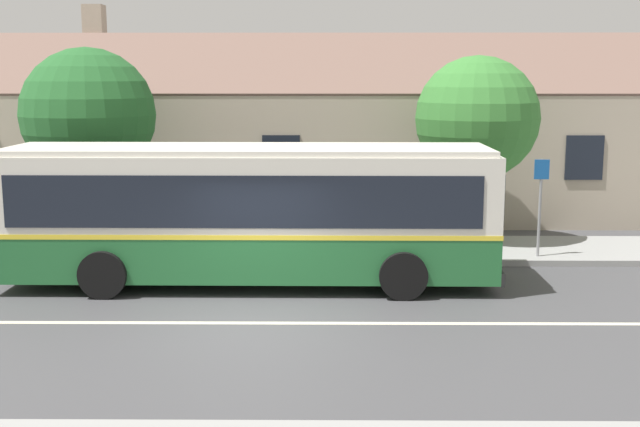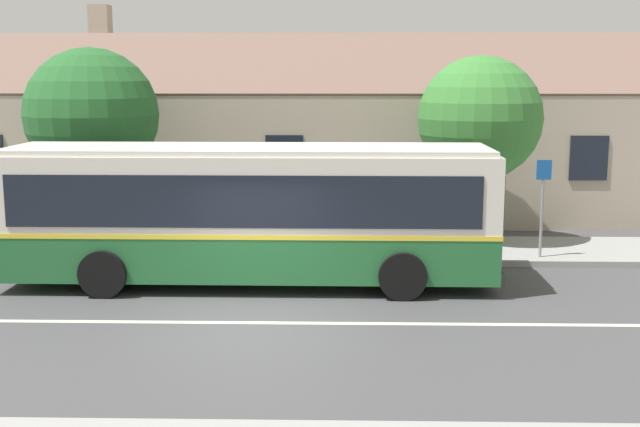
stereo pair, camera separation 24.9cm
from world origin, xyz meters
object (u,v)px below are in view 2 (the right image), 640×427
at_px(street_tree_primary, 480,119).
at_px(transit_bus, 250,210).
at_px(bus_stop_sign, 543,197).
at_px(bench_by_building, 13,231).
at_px(street_tree_secondary, 91,116).
at_px(bench_down_street, 171,236).

bearing_deg(street_tree_primary, transit_bus, -143.88).
distance_m(transit_bus, bus_stop_sign, 7.19).
bearing_deg(bench_by_building, street_tree_secondary, 30.51).
distance_m(bench_by_building, bench_down_street, 4.29).
height_order(bench_by_building, bench_down_street, same).
bearing_deg(transit_bus, street_tree_secondary, 138.62).
relative_size(transit_bus, bench_by_building, 6.62).
bearing_deg(bench_down_street, bus_stop_sign, -2.13).
bearing_deg(bench_by_building, street_tree_primary, 5.27).
bearing_deg(street_tree_primary, bus_stop_sign, -58.99).
relative_size(transit_bus, street_tree_primary, 2.10).
relative_size(bench_down_street, bus_stop_sign, 0.66).
distance_m(transit_bus, street_tree_primary, 7.22).
bearing_deg(street_tree_primary, bench_by_building, -174.73).
height_order(bench_by_building, bus_stop_sign, bus_stop_sign).
bearing_deg(street_tree_secondary, transit_bus, -41.38).
bearing_deg(bus_stop_sign, bench_by_building, 176.11).
distance_m(transit_bus, street_tree_secondary, 6.48).
height_order(street_tree_primary, street_tree_secondary, street_tree_secondary).
height_order(transit_bus, street_tree_secondary, street_tree_secondary).
height_order(bench_by_building, street_tree_secondary, street_tree_secondary).
height_order(bench_down_street, bus_stop_sign, bus_stop_sign).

